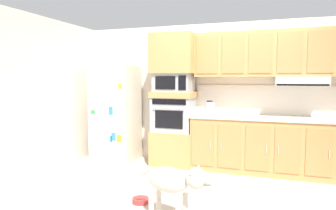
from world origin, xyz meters
name	(u,v)px	position (x,y,z in m)	size (l,w,h in m)	color
ground_plane	(221,183)	(0.00, 0.00, 0.00)	(9.60, 9.60, 0.00)	#B2A899
back_kitchen_wall	(232,94)	(0.00, 1.11, 1.25)	(6.20, 0.12, 2.50)	silver
side_panel_left	(60,95)	(-2.80, 0.00, 1.25)	(0.12, 7.10, 2.50)	silver
refrigerator	(116,113)	(-2.08, 0.68, 0.88)	(0.76, 0.73, 1.76)	silver
oven_base_cabinet	(174,147)	(-0.96, 0.75, 0.30)	(0.74, 0.62, 0.60)	tan
built_in_oven	(174,114)	(-0.96, 0.75, 0.90)	(0.70, 0.62, 0.60)	#A8AAAF
appliance_mid_shelf	(174,94)	(-0.96, 0.75, 1.25)	(0.74, 0.62, 0.10)	tan
microwave	(174,83)	(-0.96, 0.75, 1.46)	(0.64, 0.54, 0.32)	#A8AAAF
appliance_upper_cabinet	(174,54)	(-0.96, 0.75, 1.96)	(0.74, 0.62, 0.68)	tan
lower_cabinet_run	(286,147)	(0.92, 0.75, 0.44)	(3.02, 0.63, 0.88)	tan
countertop_slab	(287,119)	(0.92, 0.75, 0.90)	(3.06, 0.64, 0.04)	silver
backsplash_panel	(287,100)	(0.92, 1.04, 1.17)	(3.06, 0.02, 0.50)	white
upper_cabinet_with_hood	(290,55)	(0.93, 0.87, 1.90)	(3.02, 0.48, 0.88)	tan
electric_kettle	(210,108)	(-0.31, 0.70, 1.03)	(0.17, 0.17, 0.24)	#A8AAAF
dog	(174,182)	(-0.27, -1.41, 0.45)	(0.87, 0.37, 0.66)	beige
dog_food_bowl	(140,200)	(-0.82, -1.03, 0.03)	(0.20, 0.20, 0.06)	red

